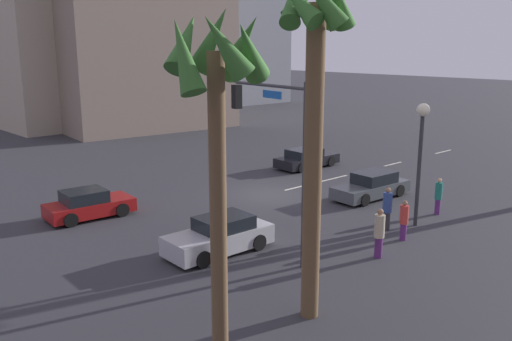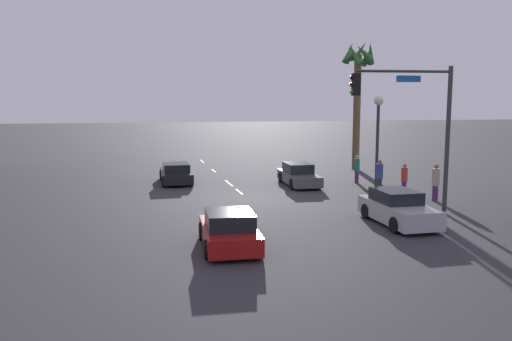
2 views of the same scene
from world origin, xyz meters
name	(u,v)px [view 1 (image 1 of 2)]	position (x,y,z in m)	size (l,w,h in m)	color
ground_plane	(268,195)	(0.00, 0.00, 0.00)	(220.00, 220.00, 0.00)	#333338
lane_stripe_0	(443,152)	(-18.00, 0.00, 0.01)	(2.23, 0.14, 0.01)	silver
lane_stripe_1	(393,164)	(-11.49, 0.00, 0.01)	(1.94, 0.14, 0.01)	silver
lane_stripe_2	(333,179)	(-5.35, 0.00, 0.01)	(2.52, 0.14, 0.01)	silver
lane_stripe_3	(297,187)	(-2.20, 0.00, 0.01)	(1.91, 0.14, 0.01)	silver
car_0	(88,205)	(8.90, -2.65, 0.61)	(4.00, 2.07, 1.33)	maroon
car_1	(220,236)	(7.01, 4.81, 0.65)	(4.28, 1.91, 1.41)	#B7B7BC
car_2	(372,186)	(-3.65, 4.02, 0.62)	(4.61, 1.98, 1.34)	#474C51
car_3	(306,159)	(-6.39, -3.20, 0.59)	(4.50, 1.91, 1.26)	black
traffic_signal	(279,139)	(5.47, 6.44, 4.44)	(0.77, 4.65, 6.61)	#38383D
streetlamp	(421,140)	(-1.42, 8.07, 3.86)	(0.56, 0.56, 5.42)	#2D2D33
pedestrian_0	(438,195)	(-3.63, 7.85, 0.93)	(0.41, 0.41, 1.76)	#59266B
pedestrian_1	(404,219)	(0.58, 8.75, 0.88)	(0.45, 0.45, 1.68)	#59266B
pedestrian_2	(379,232)	(2.90, 9.20, 1.01)	(0.52, 0.52, 1.91)	#59266B
pedestrian_3	(387,208)	(0.01, 7.53, 0.98)	(0.48, 0.48, 1.88)	#333338
palm_tree_0	(217,101)	(11.71, 10.88, 6.59)	(2.28, 2.50, 8.73)	brown
palm_tree_1	(315,76)	(8.11, 10.53, 6.98)	(2.49, 2.51, 9.89)	brown
building_1	(234,27)	(-30.68, -40.12, 10.40)	(10.28, 12.47, 20.80)	slate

